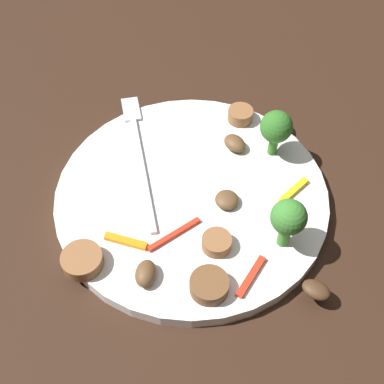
# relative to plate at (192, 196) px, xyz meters

# --- Properties ---
(ground_plane) EXTENTS (1.40, 1.40, 0.00)m
(ground_plane) POSITION_rel_plate_xyz_m (0.00, 0.00, -0.01)
(ground_plane) COLOR black
(plate) EXTENTS (0.26, 0.26, 0.01)m
(plate) POSITION_rel_plate_xyz_m (0.00, 0.00, 0.00)
(plate) COLOR white
(plate) RESTS_ON ground_plane
(fork) EXTENTS (0.18, 0.05, 0.00)m
(fork) POSITION_rel_plate_xyz_m (0.05, 0.05, 0.01)
(fork) COLOR silver
(fork) RESTS_ON plate
(broccoli_floret_0) EXTENTS (0.03, 0.03, 0.05)m
(broccoli_floret_0) POSITION_rel_plate_xyz_m (-0.06, -0.08, 0.04)
(broccoli_floret_0) COLOR #408630
(broccoli_floret_0) RESTS_ON plate
(broccoli_floret_1) EXTENTS (0.03, 0.03, 0.05)m
(broccoli_floret_1) POSITION_rel_plate_xyz_m (0.05, -0.08, 0.04)
(broccoli_floret_1) COLOR #347525
(broccoli_floret_1) RESTS_ON plate
(sausage_slice_0) EXTENTS (0.03, 0.03, 0.01)m
(sausage_slice_0) POSITION_rel_plate_xyz_m (-0.06, -0.02, 0.01)
(sausage_slice_0) COLOR brown
(sausage_slice_0) RESTS_ON plate
(sausage_slice_1) EXTENTS (0.04, 0.04, 0.01)m
(sausage_slice_1) POSITION_rel_plate_xyz_m (-0.10, -0.01, 0.01)
(sausage_slice_1) COLOR brown
(sausage_slice_1) RESTS_ON plate
(sausage_slice_2) EXTENTS (0.05, 0.05, 0.01)m
(sausage_slice_2) POSITION_rel_plate_xyz_m (-0.08, 0.09, 0.01)
(sausage_slice_2) COLOR brown
(sausage_slice_2) RESTS_ON plate
(sausage_slice_3) EXTENTS (0.03, 0.03, 0.01)m
(sausage_slice_3) POSITION_rel_plate_xyz_m (0.10, -0.05, 0.01)
(sausage_slice_3) COLOR brown
(sausage_slice_3) RESTS_ON plate
(mushroom_0) EXTENTS (0.03, 0.02, 0.01)m
(mushroom_0) POSITION_rel_plate_xyz_m (-0.09, 0.04, 0.01)
(mushroom_0) COLOR brown
(mushroom_0) RESTS_ON plate
(mushroom_1) EXTENTS (0.03, 0.02, 0.01)m
(mushroom_1) POSITION_rel_plate_xyz_m (0.09, -0.09, 0.01)
(mushroom_1) COLOR #422B19
(mushroom_1) RESTS_ON plate
(mushroom_2) EXTENTS (0.03, 0.03, 0.01)m
(mushroom_2) POSITION_rel_plate_xyz_m (-0.10, -0.10, 0.01)
(mushroom_2) COLOR #422B19
(mushroom_2) RESTS_ON plate
(mushroom_3) EXTENTS (0.03, 0.03, 0.01)m
(mushroom_3) POSITION_rel_plate_xyz_m (-0.01, -0.03, 0.01)
(mushroom_3) COLOR brown
(mushroom_3) RESTS_ON plate
(mushroom_4) EXTENTS (0.03, 0.03, 0.01)m
(mushroom_4) POSITION_rel_plate_xyz_m (0.06, -0.04, 0.01)
(mushroom_4) COLOR brown
(mushroom_4) RESTS_ON plate
(pepper_strip_0) EXTENTS (0.04, 0.05, 0.00)m
(pepper_strip_0) POSITION_rel_plate_xyz_m (-0.05, 0.02, 0.01)
(pepper_strip_0) COLOR red
(pepper_strip_0) RESTS_ON plate
(pepper_strip_1) EXTENTS (0.04, 0.03, 0.00)m
(pepper_strip_1) POSITION_rel_plate_xyz_m (-0.09, -0.05, 0.01)
(pepper_strip_1) COLOR red
(pepper_strip_1) RESTS_ON plate
(pepper_strip_2) EXTENTS (0.02, 0.04, 0.00)m
(pepper_strip_2) POSITION_rel_plate_xyz_m (-0.06, 0.06, 0.01)
(pepper_strip_2) COLOR orange
(pepper_strip_2) RESTS_ON plate
(pepper_strip_3) EXTENTS (0.03, 0.03, 0.00)m
(pepper_strip_3) POSITION_rel_plate_xyz_m (0.00, -0.10, 0.01)
(pepper_strip_3) COLOR yellow
(pepper_strip_3) RESTS_ON plate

